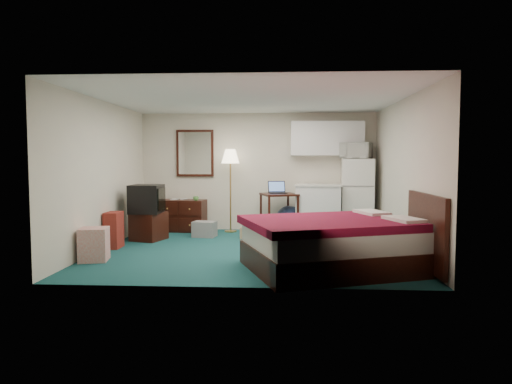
# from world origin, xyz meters

# --- Properties ---
(floor) EXTENTS (5.00, 4.50, 0.01)m
(floor) POSITION_xyz_m (0.00, 0.00, 0.00)
(floor) COLOR #124344
(floor) RESTS_ON ground
(ceiling) EXTENTS (5.00, 4.50, 0.01)m
(ceiling) POSITION_xyz_m (0.00, 0.00, 2.50)
(ceiling) COLOR beige
(ceiling) RESTS_ON walls
(walls) EXTENTS (5.01, 4.51, 2.50)m
(walls) POSITION_xyz_m (0.00, 0.00, 1.25)
(walls) COLOR beige
(walls) RESTS_ON floor
(mirror) EXTENTS (0.80, 0.06, 1.00)m
(mirror) POSITION_xyz_m (-1.35, 2.22, 1.65)
(mirror) COLOR white
(mirror) RESTS_ON walls
(upper_cabinets) EXTENTS (1.50, 0.35, 0.70)m
(upper_cabinets) POSITION_xyz_m (1.45, 2.08, 1.95)
(upper_cabinets) COLOR white
(upper_cabinets) RESTS_ON walls
(headboard) EXTENTS (0.06, 1.56, 1.00)m
(headboard) POSITION_xyz_m (2.46, -1.31, 0.55)
(headboard) COLOR black
(headboard) RESTS_ON walls
(dresser) EXTENTS (1.02, 0.56, 0.67)m
(dresser) POSITION_xyz_m (-1.58, 1.94, 0.33)
(dresser) COLOR black
(dresser) RESTS_ON floor
(floor_lamp) EXTENTS (0.45, 0.45, 1.73)m
(floor_lamp) POSITION_xyz_m (-0.55, 1.93, 0.86)
(floor_lamp) COLOR tan
(floor_lamp) RESTS_ON floor
(desk) EXTENTS (0.83, 0.83, 0.83)m
(desk) POSITION_xyz_m (0.46, 1.68, 0.41)
(desk) COLOR black
(desk) RESTS_ON floor
(exercise_ball) EXTENTS (0.68, 0.68, 0.56)m
(exercise_ball) POSITION_xyz_m (0.67, 1.91, 0.28)
(exercise_ball) COLOR navy
(exercise_ball) RESTS_ON floor
(kitchen_counter) EXTENTS (0.98, 0.79, 0.98)m
(kitchen_counter) POSITION_xyz_m (1.27, 1.81, 0.49)
(kitchen_counter) COLOR white
(kitchen_counter) RESTS_ON floor
(fridge) EXTENTS (0.69, 0.69, 1.53)m
(fridge) POSITION_xyz_m (2.06, 1.88, 0.76)
(fridge) COLOR white
(fridge) RESTS_ON floor
(bed) EXTENTS (2.58, 2.29, 0.69)m
(bed) POSITION_xyz_m (1.19, -1.31, 0.34)
(bed) COLOR maroon
(bed) RESTS_ON floor
(tv_stand) EXTENTS (0.66, 0.69, 0.52)m
(tv_stand) POSITION_xyz_m (-1.98, 0.86, 0.26)
(tv_stand) COLOR black
(tv_stand) RESTS_ON floor
(suitcase) EXTENTS (0.24, 0.38, 0.62)m
(suitcase) POSITION_xyz_m (-2.35, 0.06, 0.31)
(suitcase) COLOR #620D0C
(suitcase) RESTS_ON floor
(retail_box) EXTENTS (0.46, 0.46, 0.49)m
(retail_box) POSITION_xyz_m (-2.28, -0.94, 0.25)
(retail_box) COLOR silver
(retail_box) RESTS_ON floor
(file_bin) EXTENTS (0.48, 0.39, 0.30)m
(file_bin) POSITION_xyz_m (-0.99, 1.27, 0.15)
(file_bin) COLOR gray
(file_bin) RESTS_ON floor
(cardboard_box_a) EXTENTS (0.31, 0.28, 0.22)m
(cardboard_box_a) POSITION_xyz_m (-0.12, 1.10, 0.11)
(cardboard_box_a) COLOR #967D59
(cardboard_box_a) RESTS_ON floor
(cardboard_box_b) EXTENTS (0.27, 0.31, 0.28)m
(cardboard_box_b) POSITION_xyz_m (0.30, 1.14, 0.14)
(cardboard_box_b) COLOR #967D59
(cardboard_box_b) RESTS_ON floor
(laptop) EXTENTS (0.40, 0.35, 0.24)m
(laptop) POSITION_xyz_m (0.43, 1.69, 0.95)
(laptop) COLOR black
(laptop) RESTS_ON desk
(crt_tv) EXTENTS (0.57, 0.62, 0.53)m
(crt_tv) POSITION_xyz_m (-2.01, 0.82, 0.78)
(crt_tv) COLOR black
(crt_tv) RESTS_ON tv_stand
(microwave) EXTENTS (0.68, 0.54, 0.41)m
(microwave) POSITION_xyz_m (2.03, 1.93, 1.73)
(microwave) COLOR white
(microwave) RESTS_ON fridge
(book_a) EXTENTS (0.15, 0.03, 0.20)m
(book_a) POSITION_xyz_m (-1.82, 1.94, 0.77)
(book_a) COLOR #967D59
(book_a) RESTS_ON dresser
(book_b) EXTENTS (0.16, 0.05, 0.21)m
(book_b) POSITION_xyz_m (-1.64, 2.01, 0.77)
(book_b) COLOR #967D59
(book_b) RESTS_ON dresser
(mug) EXTENTS (0.12, 0.10, 0.12)m
(mug) POSITION_xyz_m (-1.25, 1.75, 0.72)
(mug) COLOR #559943
(mug) RESTS_ON dresser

